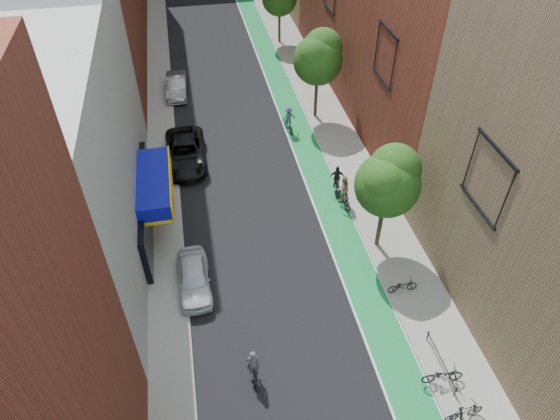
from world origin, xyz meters
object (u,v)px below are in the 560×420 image
parked_car_black (185,152)px  parked_car_silver (177,86)px  parked_car_white (194,278)px  cyclist_lane_mid (337,183)px  cyclist_lead (254,370)px  cyclist_lane_near (343,193)px  cyclist_lane_far (288,120)px

parked_car_black → parked_car_silver: size_ratio=1.29×
parked_car_white → cyclist_lane_mid: 11.06m
cyclist_lead → cyclist_lane_mid: size_ratio=0.99×
cyclist_lead → cyclist_lane_mid: bearing=-121.8°
cyclist_lane_near → parked_car_black: bearing=-48.8°
parked_car_white → cyclist_lane_near: 10.44m
cyclist_lead → cyclist_lane_near: size_ratio=0.91×
parked_car_silver → parked_car_black: bearing=-86.0°
cyclist_lane_far → cyclist_lead: bearing=60.5°
parked_car_silver → cyclist_lane_mid: bearing=-54.8°
parked_car_black → cyclist_lead: 16.87m
cyclist_lane_mid → cyclist_lane_far: size_ratio=0.97×
parked_car_white → cyclist_lane_far: cyclist_lane_far is taller
cyclist_lane_mid → parked_car_white: bearing=45.1°
cyclist_lane_near → cyclist_lane_far: 8.85m
parked_car_black → cyclist_lead: size_ratio=3.01×
cyclist_lane_near → cyclist_lane_mid: cyclist_lane_near is taller
cyclist_lead → cyclist_lane_mid: (7.12, 11.67, 0.09)m
cyclist_lane_near → cyclist_lane_mid: size_ratio=1.08×
parked_car_white → cyclist_lead: (2.18, -5.69, -0.06)m
parked_car_black → cyclist_lane_mid: (9.10, -5.08, -0.07)m
cyclist_lane_far → parked_car_black: bearing=4.4°
parked_car_white → cyclist_lane_mid: size_ratio=2.11×
parked_car_black → cyclist_lane_mid: size_ratio=2.96×
parked_car_black → cyclist_lane_far: cyclist_lane_far is taller
cyclist_lane_mid → cyclist_lane_far: (-1.50, 7.49, 0.16)m
cyclist_lane_near → cyclist_lane_mid: (-0.00, 1.23, -0.15)m
cyclist_lane_far → cyclist_lane_near: bearing=86.6°
parked_car_white → cyclist_lane_near: cyclist_lane_near is taller
parked_car_white → cyclist_lane_near: (9.30, 4.75, 0.18)m
cyclist_lead → cyclist_lane_mid: cyclist_lane_mid is taller
parked_car_white → parked_car_black: parked_car_black is taller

